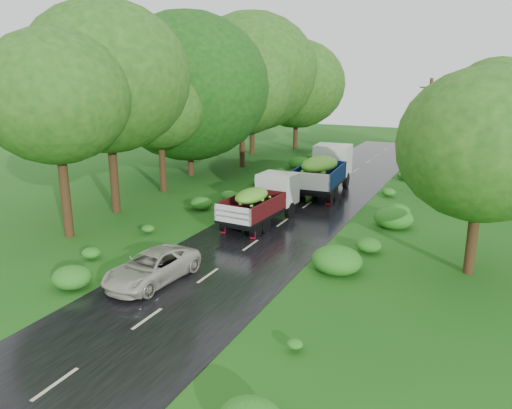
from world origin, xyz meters
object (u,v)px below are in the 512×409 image
Objects in this scene: truck_near at (263,199)px; truck_far at (325,168)px; car at (152,267)px; utility_pole at (426,138)px.

truck_far is (0.91, 8.06, 0.30)m from truck_near.
truck_near is 1.36× the size of car.
utility_pole reaches higher than car.
car is at bearing -99.26° from truck_far.
utility_pole reaches higher than truck_far.
truck_far is at bearing -167.15° from utility_pole.
utility_pole is (7.05, 9.61, 2.53)m from truck_near.
truck_far is at bearing 87.23° from truck_near.
car is (-1.64, -17.00, -1.05)m from truck_far.
utility_pole is at bearing 71.86° from car.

